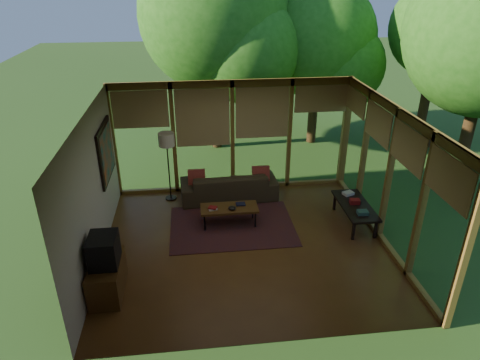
{
  "coord_description": "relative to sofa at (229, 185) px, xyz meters",
  "views": [
    {
      "loc": [
        -0.93,
        -6.98,
        4.88
      ],
      "look_at": [
        -0.03,
        0.7,
        1.09
      ],
      "focal_mm": 32.0,
      "sensor_mm": 36.0,
      "label": 1
    }
  ],
  "objects": [
    {
      "name": "ct_book_upper",
      "position": [
        -0.45,
        -1.26,
        0.14
      ],
      "size": [
        0.2,
        0.18,
        0.03
      ],
      "primitive_type": "cube",
      "rotation": [
        0.0,
        0.0,
        -0.39
      ],
      "color": "maroon",
      "rests_on": "coffee_table"
    },
    {
      "name": "window_wall_back",
      "position": [
        0.14,
        0.5,
        1.02
      ],
      "size": [
        5.5,
        0.12,
        2.7
      ],
      "primitive_type": "cube",
      "color": "olive",
      "rests_on": "ground"
    },
    {
      "name": "exterior_lawn",
      "position": [
        8.14,
        6.0,
        -0.34
      ],
      "size": [
        40.0,
        40.0,
        0.0
      ],
      "primitive_type": "plane",
      "color": "#2E5821",
      "rests_on": "ground"
    },
    {
      "name": "pillow_right",
      "position": [
        0.75,
        -0.05,
        0.25
      ],
      "size": [
        0.4,
        0.21,
        0.42
      ],
      "primitive_type": "cube",
      "rotation": [
        -0.21,
        0.0,
        0.0
      ],
      "color": "maroon",
      "rests_on": "sofa"
    },
    {
      "name": "coffee_table",
      "position": [
        -0.1,
        -1.21,
        0.06
      ],
      "size": [
        1.2,
        0.5,
        0.43
      ],
      "color": "#593718",
      "rests_on": "floor"
    },
    {
      "name": "television",
      "position": [
        -2.31,
        -3.1,
        0.52
      ],
      "size": [
        0.45,
        0.55,
        0.5
      ],
      "primitive_type": "cube",
      "color": "black",
      "rests_on": "media_cabinet"
    },
    {
      "name": "ct_bowl",
      "position": [
        -0.05,
        -1.31,
        0.13
      ],
      "size": [
        0.16,
        0.16,
        0.07
      ],
      "primitive_type": "ellipsoid",
      "color": "black",
      "rests_on": "coffee_table"
    },
    {
      "name": "tree_far",
      "position": [
        6.06,
        2.61,
        3.14
      ],
      "size": [
        2.68,
        2.68,
        4.83
      ],
      "color": "#3E2C16",
      "rests_on": "ground"
    },
    {
      "name": "floor",
      "position": [
        0.14,
        -2.0,
        -0.33
      ],
      "size": [
        5.5,
        5.5,
        0.0
      ],
      "primitive_type": "plane",
      "color": "brown",
      "rests_on": "ground"
    },
    {
      "name": "media_cabinet",
      "position": [
        -2.33,
        -3.1,
        -0.03
      ],
      "size": [
        0.5,
        1.0,
        0.6
      ],
      "primitive_type": "cube",
      "color": "#593718",
      "rests_on": "floor"
    },
    {
      "name": "pillow_left",
      "position": [
        -0.75,
        -0.05,
        0.25
      ],
      "size": [
        0.4,
        0.21,
        0.41
      ],
      "primitive_type": "cube",
      "rotation": [
        -0.21,
        0.0,
        0.0
      ],
      "color": "maroon",
      "rests_on": "sofa"
    },
    {
      "name": "console_book_b",
      "position": [
        2.54,
        -1.41,
        0.17
      ],
      "size": [
        0.22,
        0.18,
        0.09
      ],
      "primitive_type": "cube",
      "rotation": [
        0.0,
        0.0,
        -0.14
      ],
      "color": "maroon",
      "rests_on": "side_console"
    },
    {
      "name": "wall_front",
      "position": [
        0.14,
        -4.5,
        1.02
      ],
      "size": [
        5.5,
        0.04,
        2.7
      ],
      "primitive_type": "cube",
      "color": "beige",
      "rests_on": "ground"
    },
    {
      "name": "console_book_c",
      "position": [
        2.54,
        -1.01,
        0.16
      ],
      "size": [
        0.27,
        0.23,
        0.06
      ],
      "primitive_type": "cube",
      "rotation": [
        0.0,
        0.0,
        0.37
      ],
      "color": "beige",
      "rests_on": "side_console"
    },
    {
      "name": "ct_book_lower",
      "position": [
        -0.45,
        -1.26,
        0.11
      ],
      "size": [
        0.2,
        0.16,
        0.03
      ],
      "primitive_type": "cube",
      "rotation": [
        0.0,
        0.0,
        0.18
      ],
      "color": "beige",
      "rests_on": "coffee_table"
    },
    {
      "name": "ct_book_side",
      "position": [
        0.15,
        -1.13,
        0.11
      ],
      "size": [
        0.2,
        0.15,
        0.03
      ],
      "primitive_type": "cube",
      "rotation": [
        0.0,
        0.0,
        0.02
      ],
      "color": "black",
      "rests_on": "coffee_table"
    },
    {
      "name": "wall_painting",
      "position": [
        -2.57,
        -0.6,
        1.22
      ],
      "size": [
        0.06,
        1.35,
        1.15
      ],
      "color": "black",
      "rests_on": "wall_left"
    },
    {
      "name": "wall_left",
      "position": [
        -2.61,
        -2.0,
        1.02
      ],
      "size": [
        0.04,
        5.0,
        2.7
      ],
      "primitive_type": "cube",
      "color": "beige",
      "rests_on": "ground"
    },
    {
      "name": "side_console",
      "position": [
        2.54,
        -1.46,
        0.08
      ],
      "size": [
        0.6,
        1.4,
        0.46
      ],
      "color": "black",
      "rests_on": "floor"
    },
    {
      "name": "tree_nw",
      "position": [
        -0.05,
        3.45,
        3.44
      ],
      "size": [
        4.12,
        4.12,
        5.84
      ],
      "color": "#3E2C16",
      "rests_on": "ground"
    },
    {
      "name": "window_wall_right",
      "position": [
        2.89,
        -2.0,
        1.02
      ],
      "size": [
        0.12,
        5.0,
        2.7
      ],
      "primitive_type": "cube",
      "color": "olive",
      "rests_on": "ground"
    },
    {
      "name": "ceiling",
      "position": [
        0.14,
        -2.0,
        2.37
      ],
      "size": [
        5.5,
        5.5,
        0.0
      ],
      "primitive_type": "plane",
      "rotation": [
        3.14,
        0.0,
        0.0
      ],
      "color": "silver",
      "rests_on": "ground"
    },
    {
      "name": "tree_ne",
      "position": [
        2.94,
        3.52,
        2.77
      ],
      "size": [
        3.35,
        3.35,
        4.78
      ],
      "color": "#3E2C16",
      "rests_on": "ground"
    },
    {
      "name": "floor_lamp",
      "position": [
        -1.38,
        0.11,
        1.08
      ],
      "size": [
        0.36,
        0.36,
        1.65
      ],
      "color": "black",
      "rests_on": "floor"
    },
    {
      "name": "rug",
      "position": [
        -0.05,
        -1.28,
        -0.32
      ],
      "size": [
        2.6,
        1.84,
        0.01
      ],
      "primitive_type": "cube",
      "color": "maroon",
      "rests_on": "floor"
    },
    {
      "name": "console_book_a",
      "position": [
        2.54,
        -1.86,
        0.17
      ],
      "size": [
        0.22,
        0.16,
        0.08
      ],
      "primitive_type": "cube",
      "rotation": [
        0.0,
        0.0,
        -0.03
      ],
      "color": "#31554D",
      "rests_on": "side_console"
    },
    {
      "name": "sofa",
      "position": [
        0.0,
        0.0,
        0.0
      ],
      "size": [
        2.29,
        0.99,
        0.66
      ],
      "primitive_type": "imported",
      "rotation": [
        0.0,
        0.0,
        3.19
      ],
      "color": "#3D311E",
      "rests_on": "floor"
    }
  ]
}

